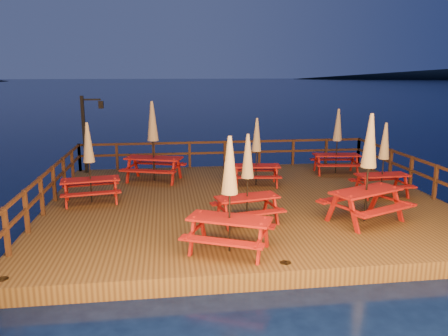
# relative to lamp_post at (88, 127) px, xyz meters

# --- Properties ---
(ground) EXTENTS (500.00, 500.00, 0.00)m
(ground) POSITION_rel_lamp_post_xyz_m (5.39, -4.55, -2.20)
(ground) COLOR black
(ground) RESTS_ON ground
(deck) EXTENTS (12.00, 10.00, 0.40)m
(deck) POSITION_rel_lamp_post_xyz_m (5.39, -4.55, -2.00)
(deck) COLOR #462F16
(deck) RESTS_ON ground
(deck_piles) EXTENTS (11.44, 9.44, 1.40)m
(deck_piles) POSITION_rel_lamp_post_xyz_m (5.39, -4.55, -2.50)
(deck_piles) COLOR #322310
(deck_piles) RESTS_ON ground
(railing) EXTENTS (11.80, 9.75, 1.10)m
(railing) POSITION_rel_lamp_post_xyz_m (5.39, -2.77, -1.03)
(railing) COLOR #322310
(railing) RESTS_ON deck
(lamp_post) EXTENTS (0.85, 0.18, 3.00)m
(lamp_post) POSITION_rel_lamp_post_xyz_m (0.00, 0.00, 0.00)
(lamp_post) COLOR black
(lamp_post) RESTS_ON deck
(picnic_table_0) EXTENTS (1.81, 1.55, 2.36)m
(picnic_table_0) POSITION_rel_lamp_post_xyz_m (6.08, -2.81, -0.57)
(picnic_table_0) COLOR #9A150E
(picnic_table_0) RESTS_ON deck
(picnic_table_1) EXTENTS (2.50, 2.31, 2.87)m
(picnic_table_1) POSITION_rel_lamp_post_xyz_m (8.18, -6.91, -0.31)
(picnic_table_1) COLOR #9A150E
(picnic_table_1) RESTS_ON deck
(picnic_table_2) EXTENTS (1.92, 1.65, 2.51)m
(picnic_table_2) POSITION_rel_lamp_post_xyz_m (9.53, -1.45, -0.49)
(picnic_table_2) COLOR #9A150E
(picnic_table_2) RESTS_ON deck
(picnic_table_3) EXTENTS (2.43, 2.20, 2.88)m
(picnic_table_3) POSITION_rel_lamp_post_xyz_m (2.52, -1.69, -0.30)
(picnic_table_3) COLOR #9A150E
(picnic_table_3) RESTS_ON deck
(picnic_table_4) EXTENTS (1.69, 1.41, 2.35)m
(picnic_table_4) POSITION_rel_lamp_post_xyz_m (9.78, -4.67, -0.57)
(picnic_table_4) COLOR #9A150E
(picnic_table_4) RESTS_ON deck
(picnic_table_5) EXTENTS (1.91, 1.66, 2.44)m
(picnic_table_5) POSITION_rel_lamp_post_xyz_m (0.69, -4.17, -0.53)
(picnic_table_5) COLOR #9A150E
(picnic_table_5) RESTS_ON deck
(picnic_table_6) EXTENTS (2.26, 2.10, 2.58)m
(picnic_table_6) POSITION_rel_lamp_post_xyz_m (4.32, -8.40, -0.45)
(picnic_table_6) COLOR #9A150E
(picnic_table_6) RESTS_ON deck
(picnic_table_7) EXTENTS (1.89, 1.66, 2.35)m
(picnic_table_7) POSITION_rel_lamp_post_xyz_m (5.06, -6.56, -0.57)
(picnic_table_7) COLOR #9A150E
(picnic_table_7) RESTS_ON deck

